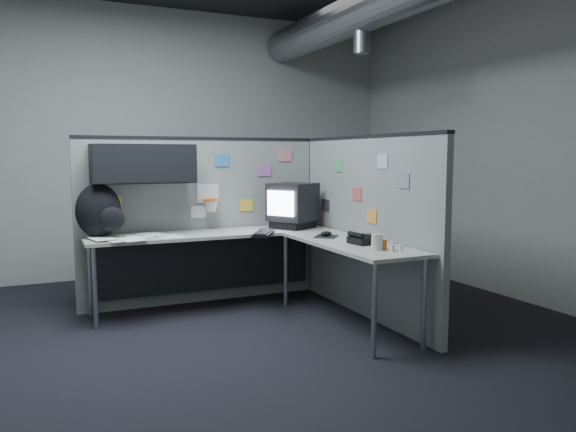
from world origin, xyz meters
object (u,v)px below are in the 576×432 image
keyboard (263,233)px  desk (247,247)px  phone (363,239)px  monitor (293,205)px  backpack (100,212)px

keyboard → desk: bearing=131.6°
phone → desk: bearing=132.8°
desk → monitor: (0.58, 0.26, 0.35)m
desk → backpack: size_ratio=4.86×
keyboard → backpack: 1.45m
keyboard → phone: (0.55, -0.81, 0.02)m
keyboard → monitor: bearing=24.7°
backpack → desk: bearing=-32.6°
monitor → keyboard: bearing=-127.4°
desk → backpack: (-1.24, 0.35, 0.35)m
monitor → phone: monitor is taller
monitor → backpack: backpack is taller
desk → phone: size_ratio=10.38×
desk → backpack: backpack is taller
desk → monitor: monitor is taller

